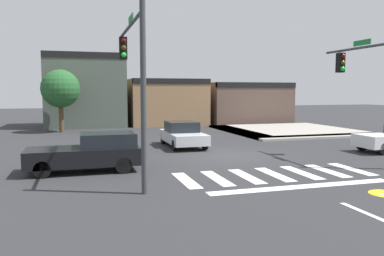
{
  "coord_description": "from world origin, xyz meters",
  "views": [
    {
      "loc": [
        -7.21,
        -17.67,
        3.2
      ],
      "look_at": [
        -1.46,
        1.82,
        1.26
      ],
      "focal_mm": 36.14,
      "sensor_mm": 36.0,
      "label": 1
    }
  ],
  "objects_px": {
    "traffic_signal_southwest": "(133,63)",
    "car_black": "(90,152)",
    "car_silver": "(183,134)",
    "roadside_tree": "(60,89)",
    "traffic_signal_southeast": "(368,76)"
  },
  "relations": [
    {
      "from": "car_silver",
      "to": "roadside_tree",
      "type": "height_order",
      "value": "roadside_tree"
    },
    {
      "from": "roadside_tree",
      "to": "car_black",
      "type": "bearing_deg",
      "value": -83.92
    },
    {
      "from": "traffic_signal_southwest",
      "to": "roadside_tree",
      "type": "height_order",
      "value": "traffic_signal_southwest"
    },
    {
      "from": "car_black",
      "to": "car_silver",
      "type": "relative_size",
      "value": 1.0
    },
    {
      "from": "traffic_signal_southeast",
      "to": "traffic_signal_southwest",
      "type": "relative_size",
      "value": 0.92
    },
    {
      "from": "car_silver",
      "to": "car_black",
      "type": "bearing_deg",
      "value": -43.53
    },
    {
      "from": "car_silver",
      "to": "traffic_signal_southwest",
      "type": "bearing_deg",
      "value": -27.28
    },
    {
      "from": "car_black",
      "to": "car_silver",
      "type": "xyz_separation_m",
      "value": [
        5.37,
        5.65,
        -0.06
      ]
    },
    {
      "from": "car_silver",
      "to": "roadside_tree",
      "type": "xyz_separation_m",
      "value": [
        -7.06,
        10.2,
        2.66
      ]
    },
    {
      "from": "traffic_signal_southwest",
      "to": "car_black",
      "type": "bearing_deg",
      "value": 40.41
    },
    {
      "from": "traffic_signal_southeast",
      "to": "car_black",
      "type": "xyz_separation_m",
      "value": [
        -11.95,
        1.5,
        -3.08
      ]
    },
    {
      "from": "car_black",
      "to": "car_silver",
      "type": "distance_m",
      "value": 7.8
    },
    {
      "from": "traffic_signal_southeast",
      "to": "traffic_signal_southwest",
      "type": "height_order",
      "value": "traffic_signal_southwest"
    },
    {
      "from": "traffic_signal_southwest",
      "to": "car_silver",
      "type": "height_order",
      "value": "traffic_signal_southwest"
    },
    {
      "from": "traffic_signal_southwest",
      "to": "car_black",
      "type": "height_order",
      "value": "traffic_signal_southwest"
    }
  ]
}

